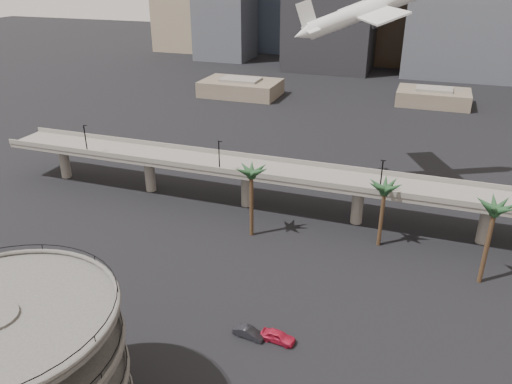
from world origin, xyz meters
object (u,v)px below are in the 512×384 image
(car_a, at_px, (278,336))
(airborne_jet, at_px, (373,8))
(car_b, at_px, (249,332))
(overpass, at_px, (301,179))
(parking_ramp, at_px, (8,370))

(car_a, bearing_deg, airborne_jet, 3.93)
(car_b, bearing_deg, overpass, 11.56)
(airborne_jet, relative_size, car_b, 6.89)
(overpass, relative_size, airborne_jet, 4.44)
(airborne_jet, bearing_deg, overpass, -142.32)
(overpass, distance_m, car_b, 37.21)
(overpass, height_order, car_a, overpass)
(overpass, height_order, airborne_jet, airborne_jet)
(parking_ramp, distance_m, airborne_jet, 82.79)
(overpass, height_order, car_b, overpass)
(overpass, relative_size, car_b, 30.56)
(overpass, xyz_separation_m, car_a, (6.71, -36.02, -6.56))
(parking_ramp, bearing_deg, overpass, 77.57)
(car_a, bearing_deg, parking_ramp, 145.27)
(parking_ramp, relative_size, car_a, 4.88)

